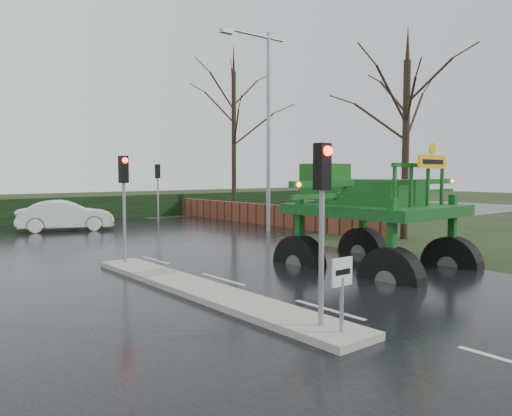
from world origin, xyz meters
TOP-DOWN VIEW (x-y plane):
  - ground at (0.00, 0.00)m, footprint 140.00×140.00m
  - road_main at (0.00, 10.00)m, footprint 14.00×80.00m
  - road_cross at (0.00, 16.00)m, footprint 80.00×12.00m
  - median_island at (-1.30, 3.00)m, footprint 1.20×10.00m
  - hedge_row at (0.00, 24.00)m, footprint 44.00×0.90m
  - brick_wall at (10.50, 16.00)m, footprint 0.40×20.00m
  - keep_left_sign at (-1.30, -1.50)m, footprint 0.50×0.07m
  - traffic_signal_near at (-1.30, -1.01)m, footprint 0.26×0.33m
  - traffic_signal_mid at (-1.30, 7.49)m, footprint 0.26×0.33m
  - traffic_signal_far at (6.50, 20.01)m, footprint 0.26×0.33m
  - street_light_right at (8.19, 12.00)m, footprint 3.85×0.30m
  - tree_right_near at (11.50, 6.00)m, footprint 5.60×5.60m
  - tree_right_far at (13.00, 21.00)m, footprint 7.00×7.00m
  - crop_sprayer at (3.49, 1.14)m, footprint 8.64×5.58m
  - white_sedan at (0.57, 18.86)m, footprint 4.99×2.97m

SIDE VIEW (x-z plane):
  - ground at x=0.00m, z-range 0.00..0.00m
  - white_sedan at x=0.57m, z-range -0.78..0.78m
  - road_main at x=0.00m, z-range -0.01..0.01m
  - road_cross at x=0.00m, z-range 0.00..0.02m
  - median_island at x=-1.30m, z-range 0.01..0.17m
  - brick_wall at x=10.50m, z-range 0.00..1.20m
  - hedge_row at x=0.00m, z-range 0.00..1.50m
  - keep_left_sign at x=-1.30m, z-range 0.38..1.73m
  - crop_sprayer at x=3.49m, z-range -0.13..4.70m
  - traffic_signal_near at x=-1.30m, z-range 0.83..4.35m
  - traffic_signal_mid at x=-1.30m, z-range 0.83..4.35m
  - traffic_signal_far at x=6.50m, z-range 0.83..4.35m
  - tree_right_near at x=11.50m, z-range 0.38..10.02m
  - street_light_right at x=8.19m, z-range 0.99..10.99m
  - tree_right_far at x=13.00m, z-range 0.47..12.52m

